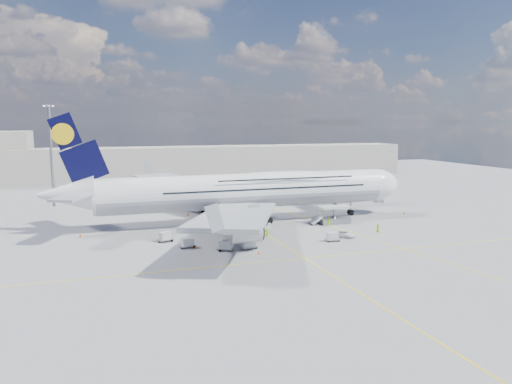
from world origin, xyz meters
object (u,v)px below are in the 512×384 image
object	(u,v)px
baggage_tug	(265,226)
crew_van	(378,228)
dolly_row_a	(187,242)
cone_nose	(404,213)
dolly_nose_near	(316,222)
cone_wing_left_inner	(188,214)
dolly_back	(165,236)
cone_wing_right_outer	(258,253)
dolly_row_c	(225,245)
airliner	(247,190)
service_van	(344,234)
catering_truck_outer	(134,199)
dolly_nose_far	(332,237)
cone_wing_right_inner	(196,247)
catering_truck_inner	(206,203)
crew_nose	(322,210)
light_mast	(51,154)
cargo_loader	(333,217)
cone_tail	(80,236)
jet_bridge	(347,179)
dolly_row_b	(248,243)
cone_wing_left_outer	(177,203)
crew_tug	(267,234)
crew_wing	(244,244)
crew_loader	(329,222)

from	to	relation	value
baggage_tug	crew_van	size ratio (longest dim) A/B	1.50
dolly_row_a	cone_nose	world-z (taller)	dolly_row_a
dolly_nose_near	crew_van	size ratio (longest dim) A/B	1.60
cone_wing_left_inner	dolly_back	bearing A→B (deg)	-110.17
cone_wing_right_outer	dolly_back	bearing A→B (deg)	134.16
dolly_row_c	cone_wing_right_outer	distance (m)	5.87
airliner	baggage_tug	world-z (taller)	airliner
crew_van	service_van	bearing A→B (deg)	90.14
dolly_row_c	catering_truck_outer	xyz separation A→B (m)	(-10.46, 49.61, 1.06)
dolly_nose_far	cone_wing_right_inner	world-z (taller)	dolly_nose_far
dolly_nose_near	catering_truck_inner	size ratio (longest dim) A/B	0.36
dolly_back	crew_nose	size ratio (longest dim) A/B	1.92
light_mast	cargo_loader	bearing A→B (deg)	-36.54
crew_van	dolly_nose_far	bearing A→B (deg)	97.33
crew_nose	cone_tail	bearing A→B (deg)	141.08
dolly_nose_near	crew_van	world-z (taller)	crew_van
jet_bridge	cone_nose	xyz separation A→B (m)	(7.55, -13.85, -6.57)
light_mast	dolly_row_b	xyz separation A→B (m)	(33.51, -56.59, -12.21)
cone_nose	cone_wing_left_inner	size ratio (longest dim) A/B	0.92
crew_nose	cone_wing_left_outer	size ratio (longest dim) A/B	3.21
dolly_nose_near	crew_tug	bearing A→B (deg)	-143.81
cone_wing_right_inner	cone_wing_left_outer	bearing A→B (deg)	84.07
airliner	catering_truck_outer	size ratio (longest dim) A/B	10.95
cone_tail	service_van	bearing A→B (deg)	-18.45
dolly_row_a	baggage_tug	world-z (taller)	dolly_row_a
cone_wing_left_inner	cone_wing_left_outer	xyz separation A→B (m)	(0.47, 16.98, -0.06)
cone_wing_left_outer	cone_tail	size ratio (longest dim) A/B	0.80
dolly_row_c	crew_van	world-z (taller)	dolly_row_c
catering_truck_inner	dolly_row_b	bearing A→B (deg)	-119.40
dolly_row_a	crew_van	bearing A→B (deg)	-11.41
dolly_nose_far	cone_nose	bearing A→B (deg)	37.80
crew_van	cone_tail	world-z (taller)	crew_van
jet_bridge	cone_tail	size ratio (longest dim) A/B	29.57
jet_bridge	dolly_back	bearing A→B (deg)	-154.78
light_mast	dolly_back	size ratio (longest dim) A/B	8.17
cone_wing_right_inner	cone_wing_left_inner	bearing A→B (deg)	81.62
cone_wing_right_outer	dolly_nose_near	bearing A→B (deg)	44.68
dolly_back	dolly_nose_near	xyz separation A→B (m)	(32.18, 5.65, -0.64)
catering_truck_inner	crew_wing	xyz separation A→B (m)	(-2.05, -37.17, -1.07)
airliner	cone_nose	size ratio (longest dim) A/B	134.06
dolly_row_a	dolly_nose_far	xyz separation A→B (m)	(25.38, -3.75, -0.03)
dolly_nose_far	cone_tail	bearing A→B (deg)	161.89
crew_nose	crew_loader	size ratio (longest dim) A/B	0.85
dolly_nose_far	crew_tug	distance (m)	11.76
jet_bridge	cone_nose	bearing A→B (deg)	-61.39
cone_wing_left_inner	cone_wing_left_outer	bearing A→B (deg)	88.41
crew_nose	crew_wing	world-z (taller)	crew_wing
dolly_row_b	dolly_back	xyz separation A→B (m)	(-12.48, 9.55, -0.06)
dolly_back	airliner	bearing A→B (deg)	6.00
catering_truck_inner	baggage_tug	bearing A→B (deg)	-102.29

